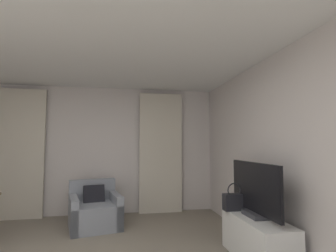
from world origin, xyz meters
name	(u,v)px	position (x,y,z in m)	size (l,w,h in m)	color
wall_window	(94,150)	(0.00, 3.03, 1.30)	(5.12, 0.06, 2.60)	silver
wall_right	(305,155)	(2.53, 0.00, 1.30)	(0.06, 6.12, 2.60)	silver
ceiling	(65,17)	(0.00, 0.00, 2.63)	(5.12, 6.12, 0.06)	white
curtain_left_panel	(20,153)	(-1.38, 2.90, 1.25)	(0.90, 0.06, 2.50)	beige
curtain_right_panel	(161,152)	(1.38, 2.90, 1.25)	(0.90, 0.06, 2.50)	beige
armchair	(94,211)	(0.11, 2.17, 0.27)	(0.99, 1.01, 0.77)	gray
tv_console	(257,239)	(2.19, 0.46, 0.26)	(0.45, 1.12, 0.52)	white
tv_flatscreen	(255,191)	(2.19, 0.49, 0.84)	(0.20, 1.12, 0.67)	#333338
handbag_primary	(234,201)	(2.07, 0.84, 0.64)	(0.30, 0.14, 0.37)	black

